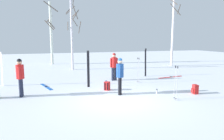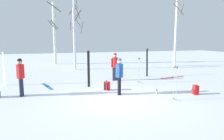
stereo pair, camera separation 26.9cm
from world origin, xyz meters
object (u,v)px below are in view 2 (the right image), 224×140
person_0 (21,75)px  ski_pair_lying_1 (172,77)px  water_bottle_1 (107,82)px  birch_tree_2 (75,29)px  ski_pair_planted_2 (89,69)px  ski_poles_1 (175,82)px  birch_tree_3 (176,23)px  person_1 (115,65)px  birch_tree_1 (75,37)px  backpack_0 (107,86)px  person_2 (119,74)px  birch_tree_0 (54,32)px  ski_pair_lying_0 (47,86)px  water_bottle_0 (157,92)px  ski_poles_0 (139,70)px  backpack_1 (195,90)px  ski_pair_planted_1 (147,63)px  ski_pair_planted_0 (4,69)px

person_0 → ski_pair_lying_1: (9.11, 1.88, -0.97)m
water_bottle_1 → birch_tree_2: birch_tree_2 is taller
ski_pair_planted_2 → birch_tree_2: bearing=87.2°
ski_poles_1 → birch_tree_3: size_ratio=0.19×
person_1 → birch_tree_3: (7.50, 4.86, 3.02)m
person_0 → birch_tree_1: birch_tree_1 is taller
backpack_0 → person_0: bearing=178.2°
ski_poles_1 → water_bottle_1: ski_poles_1 is taller
person_2 → birch_tree_0: (-2.54, 12.96, 2.30)m
ski_pair_lying_0 → backpack_0: (2.93, -1.73, 0.20)m
birch_tree_1 → birch_tree_2: birch_tree_2 is taller
person_2 → person_1: bearing=75.8°
ski_poles_1 → birch_tree_1: bearing=106.3°
person_1 → birch_tree_1: (-1.82, 5.39, 1.76)m
ski_pair_lying_0 → water_bottle_0: size_ratio=7.32×
ski_poles_0 → birch_tree_2: (-2.47, 10.44, 2.75)m
backpack_0 → birch_tree_0: 12.60m
person_1 → ski_poles_1: size_ratio=1.17×
ski_pair_planted_2 → ski_pair_lying_0: 2.50m
ski_pair_planted_2 → birch_tree_3: 11.60m
ski_pair_planted_2 → birch_tree_0: birch_tree_0 is taller
person_2 → ski_poles_1: bearing=-38.7°
backpack_1 → birch_tree_2: birch_tree_2 is taller
ski_poles_1 → birch_tree_1: birch_tree_1 is taller
ski_pair_planted_2 → ski_pair_lying_1: ski_pair_planted_2 is taller
person_2 → ski_pair_lying_0: bearing=140.7°
person_0 → birch_tree_3: (12.63, 6.96, 3.02)m
ski_pair_planted_1 → birch_tree_2: bearing=114.1°
person_2 → ski_pair_planted_0: 6.63m
ski_pair_planted_2 → ski_pair_lying_0: (-2.18, 0.76, -0.97)m
person_2 → backpack_1: 3.64m
ski_pair_planted_0 → birch_tree_2: bearing=60.7°
ski_pair_planted_1 → ski_pair_lying_1: 1.95m
ski_pair_lying_1 → birch_tree_3: bearing=55.3°
ski_pair_planted_2 → water_bottle_0: ski_pair_planted_2 is taller
birch_tree_0 → birch_tree_2: birch_tree_2 is taller
ski_pair_planted_1 → birch_tree_3: birch_tree_3 is taller
ski_pair_planted_1 → ski_poles_0: size_ratio=1.29×
person_2 → birch_tree_3: size_ratio=0.23×
person_1 → ski_pair_planted_2: (-1.88, -1.25, -0.00)m
birch_tree_3 → person_2: bearing=-136.0°
person_2 → water_bottle_0: (1.71, -0.45, -0.87)m
ski_pair_planted_0 → backpack_1: (8.93, -4.69, -0.71)m
ski_pair_planted_0 → birch_tree_0: birch_tree_0 is taller
ski_poles_0 → backpack_1: size_ratio=3.39×
person_1 → ski_pair_lying_1: bearing=-3.0°
ski_pair_planted_2 → birch_tree_0: bearing=97.5°
person_1 → ski_pair_planted_1: 2.61m
ski_pair_lying_1 → person_0: bearing=-168.3°
ski_pair_planted_1 → birch_tree_0: size_ratio=0.31×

